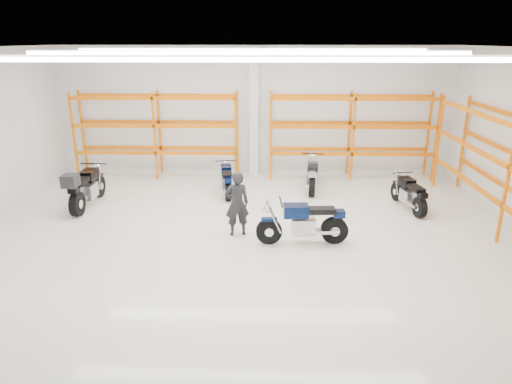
{
  "coord_description": "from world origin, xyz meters",
  "views": [
    {
      "loc": [
        0.5,
        -10.27,
        4.68
      ],
      "look_at": [
        0.21,
        0.5,
        1.07
      ],
      "focal_mm": 32.0,
      "sensor_mm": 36.0,
      "label": 1
    }
  ],
  "objects_px": {
    "standing_man": "(237,204)",
    "structural_column": "(254,112)",
    "motorcycle_main": "(306,223)",
    "motorcycle_back_a": "(85,188)",
    "motorcycle_back_c": "(312,175)",
    "motorcycle_back_d": "(410,195)",
    "motorcycle_back_b": "(227,181)"
  },
  "relations": [
    {
      "from": "standing_man",
      "to": "structural_column",
      "type": "bearing_deg",
      "value": -105.81
    },
    {
      "from": "motorcycle_main",
      "to": "motorcycle_back_a",
      "type": "relative_size",
      "value": 0.91
    },
    {
      "from": "motorcycle_back_a",
      "to": "structural_column",
      "type": "height_order",
      "value": "structural_column"
    },
    {
      "from": "motorcycle_back_a",
      "to": "standing_man",
      "type": "distance_m",
      "value": 4.86
    },
    {
      "from": "motorcycle_back_c",
      "to": "motorcycle_back_d",
      "type": "height_order",
      "value": "motorcycle_back_c"
    },
    {
      "from": "motorcycle_main",
      "to": "motorcycle_back_b",
      "type": "xyz_separation_m",
      "value": [
        -2.23,
        3.62,
        -0.06
      ]
    },
    {
      "from": "standing_man",
      "to": "motorcycle_back_d",
      "type": "bearing_deg",
      "value": -171.69
    },
    {
      "from": "motorcycle_back_a",
      "to": "structural_column",
      "type": "bearing_deg",
      "value": 38.08
    },
    {
      "from": "motorcycle_main",
      "to": "motorcycle_back_a",
      "type": "distance_m",
      "value": 6.6
    },
    {
      "from": "motorcycle_main",
      "to": "motorcycle_back_c",
      "type": "relative_size",
      "value": 1.01
    },
    {
      "from": "motorcycle_back_d",
      "to": "motorcycle_back_b",
      "type": "bearing_deg",
      "value": 166.97
    },
    {
      "from": "motorcycle_back_a",
      "to": "standing_man",
      "type": "xyz_separation_m",
      "value": [
        4.52,
        -1.79,
        0.22
      ]
    },
    {
      "from": "motorcycle_back_b",
      "to": "structural_column",
      "type": "xyz_separation_m",
      "value": [
        0.79,
        2.38,
        1.8
      ]
    },
    {
      "from": "motorcycle_back_d",
      "to": "structural_column",
      "type": "bearing_deg",
      "value": 141.68
    },
    {
      "from": "motorcycle_back_c",
      "to": "structural_column",
      "type": "relative_size",
      "value": 0.49
    },
    {
      "from": "motorcycle_back_a",
      "to": "motorcycle_back_c",
      "type": "relative_size",
      "value": 1.11
    },
    {
      "from": "motorcycle_back_c",
      "to": "motorcycle_back_a",
      "type": "bearing_deg",
      "value": -164.16
    },
    {
      "from": "motorcycle_main",
      "to": "standing_man",
      "type": "bearing_deg",
      "value": 164.43
    },
    {
      "from": "motorcycle_main",
      "to": "structural_column",
      "type": "relative_size",
      "value": 0.49
    },
    {
      "from": "standing_man",
      "to": "structural_column",
      "type": "height_order",
      "value": "structural_column"
    },
    {
      "from": "motorcycle_main",
      "to": "standing_man",
      "type": "height_order",
      "value": "standing_man"
    },
    {
      "from": "motorcycle_back_b",
      "to": "standing_man",
      "type": "xyz_separation_m",
      "value": [
        0.54,
        -3.15,
        0.37
      ]
    },
    {
      "from": "motorcycle_back_b",
      "to": "motorcycle_back_d",
      "type": "distance_m",
      "value": 5.51
    },
    {
      "from": "motorcycle_back_a",
      "to": "motorcycle_back_c",
      "type": "height_order",
      "value": "motorcycle_back_a"
    },
    {
      "from": "motorcycle_main",
      "to": "structural_column",
      "type": "bearing_deg",
      "value": 103.48
    },
    {
      "from": "standing_man",
      "to": "motorcycle_back_b",
      "type": "bearing_deg",
      "value": -93.5
    },
    {
      "from": "motorcycle_back_d",
      "to": "standing_man",
      "type": "distance_m",
      "value": 5.21
    },
    {
      "from": "structural_column",
      "to": "motorcycle_back_c",
      "type": "bearing_deg",
      "value": -43.0
    },
    {
      "from": "standing_man",
      "to": "motorcycle_back_a",
      "type": "bearing_deg",
      "value": -34.79
    },
    {
      "from": "motorcycle_back_d",
      "to": "structural_column",
      "type": "distance_m",
      "value": 6.11
    },
    {
      "from": "motorcycle_main",
      "to": "motorcycle_back_a",
      "type": "bearing_deg",
      "value": 160.01
    },
    {
      "from": "motorcycle_main",
      "to": "standing_man",
      "type": "distance_m",
      "value": 1.78
    }
  ]
}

